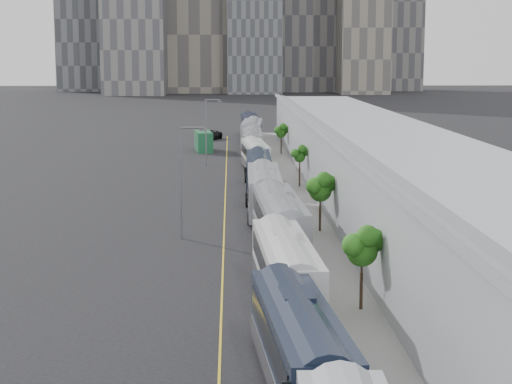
{
  "coord_description": "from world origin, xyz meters",
  "views": [
    {
      "loc": [
        -0.98,
        -11.58,
        13.42
      ],
      "look_at": [
        1.01,
        54.35,
        3.0
      ],
      "focal_mm": 60.0,
      "sensor_mm": 36.0,
      "label": 1
    }
  ],
  "objects_px": {
    "bus_6": "(255,158)",
    "bus_9": "(250,127)",
    "bus_5": "(259,173)",
    "bus_1": "(299,354)",
    "bus_8": "(252,135)",
    "street_lamp_near": "(183,174)",
    "suv": "(210,135)",
    "bus_7": "(252,145)",
    "shipping_container": "(203,141)",
    "bus_4": "(264,195)",
    "bus_2": "(285,277)",
    "bus_3": "(279,227)",
    "street_lamp_far": "(208,127)"
  },
  "relations": [
    {
      "from": "bus_9",
      "to": "shipping_container",
      "type": "relative_size",
      "value": 2.07
    },
    {
      "from": "bus_3",
      "to": "bus_9",
      "type": "height_order",
      "value": "bus_3"
    },
    {
      "from": "bus_3",
      "to": "suv",
      "type": "height_order",
      "value": "bus_3"
    },
    {
      "from": "bus_1",
      "to": "bus_4",
      "type": "bearing_deg",
      "value": 85.47
    },
    {
      "from": "bus_3",
      "to": "bus_4",
      "type": "height_order",
      "value": "bus_3"
    },
    {
      "from": "bus_1",
      "to": "bus_4",
      "type": "xyz_separation_m",
      "value": [
        0.14,
        39.76,
        0.09
      ]
    },
    {
      "from": "bus_1",
      "to": "bus_4",
      "type": "distance_m",
      "value": 39.76
    },
    {
      "from": "bus_6",
      "to": "bus_9",
      "type": "bearing_deg",
      "value": 86.08
    },
    {
      "from": "bus_4",
      "to": "bus_6",
      "type": "height_order",
      "value": "bus_4"
    },
    {
      "from": "bus_6",
      "to": "bus_8",
      "type": "bearing_deg",
      "value": 85.84
    },
    {
      "from": "bus_4",
      "to": "street_lamp_far",
      "type": "bearing_deg",
      "value": 100.53
    },
    {
      "from": "bus_1",
      "to": "bus_9",
      "type": "bearing_deg",
      "value": 85.39
    },
    {
      "from": "bus_8",
      "to": "suv",
      "type": "bearing_deg",
      "value": 126.88
    },
    {
      "from": "shipping_container",
      "to": "bus_8",
      "type": "bearing_deg",
      "value": 37.95
    },
    {
      "from": "bus_1",
      "to": "bus_3",
      "type": "distance_m",
      "value": 25.6
    },
    {
      "from": "bus_6",
      "to": "street_lamp_near",
      "type": "bearing_deg",
      "value": -102.89
    },
    {
      "from": "bus_7",
      "to": "bus_8",
      "type": "bearing_deg",
      "value": 90.04
    },
    {
      "from": "bus_2",
      "to": "bus_6",
      "type": "relative_size",
      "value": 1.08
    },
    {
      "from": "bus_7",
      "to": "street_lamp_near",
      "type": "height_order",
      "value": "street_lamp_near"
    },
    {
      "from": "bus_1",
      "to": "bus_8",
      "type": "bearing_deg",
      "value": 85.34
    },
    {
      "from": "bus_5",
      "to": "bus_7",
      "type": "xyz_separation_m",
      "value": [
        0.06,
        27.78,
        0.04
      ]
    },
    {
      "from": "bus_5",
      "to": "street_lamp_near",
      "type": "relative_size",
      "value": 1.48
    },
    {
      "from": "bus_5",
      "to": "bus_6",
      "type": "height_order",
      "value": "bus_5"
    },
    {
      "from": "bus_1",
      "to": "street_lamp_near",
      "type": "height_order",
      "value": "street_lamp_near"
    },
    {
      "from": "bus_9",
      "to": "street_lamp_far",
      "type": "xyz_separation_m",
      "value": [
        -6.1,
        -38.34,
        3.14
      ]
    },
    {
      "from": "shipping_container",
      "to": "street_lamp_near",
      "type": "bearing_deg",
      "value": -96.98
    },
    {
      "from": "bus_9",
      "to": "street_lamp_near",
      "type": "xyz_separation_m",
      "value": [
        -6.78,
        -81.58,
        3.19
      ]
    },
    {
      "from": "bus_2",
      "to": "bus_7",
      "type": "height_order",
      "value": "bus_2"
    },
    {
      "from": "bus_1",
      "to": "bus_6",
      "type": "bearing_deg",
      "value": 85.48
    },
    {
      "from": "street_lamp_far",
      "to": "shipping_container",
      "type": "xyz_separation_m",
      "value": [
        -1.06,
        16.98,
        -3.41
      ]
    },
    {
      "from": "bus_2",
      "to": "bus_5",
      "type": "distance_m",
      "value": 42.96
    },
    {
      "from": "street_lamp_near",
      "to": "bus_1",
      "type": "bearing_deg",
      "value": -78.2
    },
    {
      "from": "bus_6",
      "to": "bus_8",
      "type": "xyz_separation_m",
      "value": [
        0.33,
        28.44,
        0.22
      ]
    },
    {
      "from": "street_lamp_near",
      "to": "bus_5",
      "type": "bearing_deg",
      "value": 75.76
    },
    {
      "from": "bus_3",
      "to": "bus_7",
      "type": "bearing_deg",
      "value": 88.07
    },
    {
      "from": "bus_8",
      "to": "street_lamp_near",
      "type": "distance_m",
      "value": 67.88
    },
    {
      "from": "bus_9",
      "to": "street_lamp_far",
      "type": "bearing_deg",
      "value": -99.91
    },
    {
      "from": "bus_3",
      "to": "street_lamp_far",
      "type": "xyz_separation_m",
      "value": [
        -6.2,
        47.5,
        3.11
      ]
    },
    {
      "from": "bus_5",
      "to": "shipping_container",
      "type": "relative_size",
      "value": 1.87
    },
    {
      "from": "bus_1",
      "to": "street_lamp_near",
      "type": "bearing_deg",
      "value": 97.47
    },
    {
      "from": "bus_5",
      "to": "suv",
      "type": "bearing_deg",
      "value": 97.9
    },
    {
      "from": "bus_5",
      "to": "street_lamp_far",
      "type": "bearing_deg",
      "value": 108.79
    },
    {
      "from": "bus_2",
      "to": "bus_5",
      "type": "bearing_deg",
      "value": 87.48
    },
    {
      "from": "bus_4",
      "to": "street_lamp_near",
      "type": "bearing_deg",
      "value": -121.91
    },
    {
      "from": "bus_3",
      "to": "bus_5",
      "type": "distance_m",
      "value": 29.59
    },
    {
      "from": "bus_8",
      "to": "suv",
      "type": "relative_size",
      "value": 2.56
    },
    {
      "from": "bus_6",
      "to": "street_lamp_far",
      "type": "bearing_deg",
      "value": 140.36
    },
    {
      "from": "shipping_container",
      "to": "bus_6",
      "type": "bearing_deg",
      "value": -79.47
    },
    {
      "from": "bus_4",
      "to": "shipping_container",
      "type": "distance_m",
      "value": 50.76
    },
    {
      "from": "bus_3",
      "to": "bus_7",
      "type": "xyz_separation_m",
      "value": [
        -0.4,
        57.37,
        -0.15
      ]
    }
  ]
}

